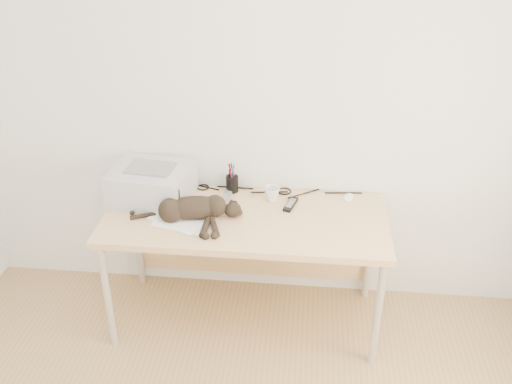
# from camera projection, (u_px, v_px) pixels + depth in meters

# --- Properties ---
(wall_back) EXTENTS (3.50, 0.00, 3.50)m
(wall_back) POSITION_uv_depth(u_px,v_px,m) (252.00, 100.00, 3.25)
(wall_back) COLOR silver
(wall_back) RESTS_ON floor
(desk) EXTENTS (1.60, 0.70, 0.74)m
(desk) POSITION_uv_depth(u_px,v_px,m) (247.00, 228.00, 3.35)
(desk) COLOR tan
(desk) RESTS_ON floor
(printer) EXTENTS (0.48, 0.42, 0.21)m
(printer) POSITION_uv_depth(u_px,v_px,m) (152.00, 184.00, 3.34)
(printer) COLOR silver
(printer) RESTS_ON desk
(papers) EXTENTS (0.41, 0.35, 0.01)m
(papers) POSITION_uv_depth(u_px,v_px,m) (183.00, 219.00, 3.18)
(papers) COLOR white
(papers) RESTS_ON desk
(cat) EXTENTS (0.63, 0.30, 0.14)m
(cat) POSITION_uv_depth(u_px,v_px,m) (191.00, 209.00, 3.16)
(cat) COLOR black
(cat) RESTS_ON desk
(mug) EXTENTS (0.12, 0.12, 0.09)m
(mug) POSITION_uv_depth(u_px,v_px,m) (272.00, 194.00, 3.35)
(mug) COLOR silver
(mug) RESTS_ON desk
(pen_cup) EXTENTS (0.07, 0.07, 0.19)m
(pen_cup) POSITION_uv_depth(u_px,v_px,m) (232.00, 183.00, 3.45)
(pen_cup) COLOR black
(pen_cup) RESTS_ON desk
(remote_grey) EXTENTS (0.06, 0.17, 0.02)m
(remote_grey) POSITION_uv_depth(u_px,v_px,m) (228.00, 193.00, 3.43)
(remote_grey) COLOR gray
(remote_grey) RESTS_ON desk
(remote_black) EXTENTS (0.09, 0.17, 0.02)m
(remote_black) POSITION_uv_depth(u_px,v_px,m) (291.00, 204.00, 3.31)
(remote_black) COLOR black
(remote_black) RESTS_ON desk
(mouse) EXTENTS (0.09, 0.12, 0.03)m
(mouse) POSITION_uv_depth(u_px,v_px,m) (349.00, 196.00, 3.39)
(mouse) COLOR white
(mouse) RESTS_ON desk
(cable_tangle) EXTENTS (1.36, 0.09, 0.01)m
(cable_tangle) POSITION_uv_depth(u_px,v_px,m) (251.00, 190.00, 3.48)
(cable_tangle) COLOR black
(cable_tangle) RESTS_ON desk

